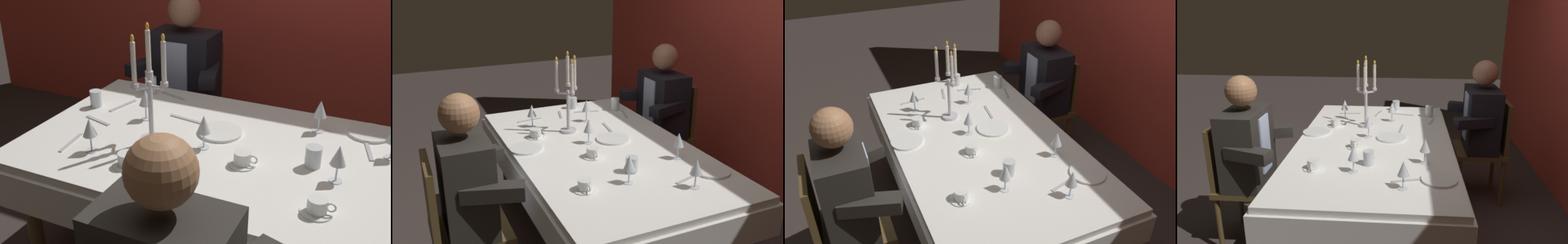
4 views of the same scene
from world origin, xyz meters
The scene contains 25 objects.
dining_table centered at (0.00, 0.00, 0.62)m, with size 1.94×1.14×0.74m.
candelabra centered at (-0.35, -0.09, 0.99)m, with size 0.15×0.17×0.57m.
dinner_plate_0 centered at (-0.09, 0.12, 0.75)m, with size 0.22×0.22×0.01m, color white.
dinner_plate_1 centered at (0.57, 0.42, 0.75)m, with size 0.21×0.21×0.01m, color white.
dinner_plate_2 centered at (-0.16, -0.45, 0.75)m, with size 0.21×0.21×0.01m, color white.
wine_glass_0 centered at (-0.55, -0.29, 0.85)m, with size 0.07×0.07×0.16m.
wine_glass_1 centered at (-0.50, 0.11, 0.85)m, with size 0.07×0.07×0.16m.
wine_glass_2 centered at (-0.10, -0.05, 0.85)m, with size 0.07×0.07×0.16m.
wine_glass_3 centered at (0.51, -0.08, 0.86)m, with size 0.07×0.07×0.16m.
wine_glass_4 centered at (0.69, 0.21, 0.86)m, with size 0.07×0.07×0.16m.
wine_glass_5 centered at (0.34, 0.35, 0.85)m, with size 0.07×0.07×0.16m.
water_tumbler_0 centered at (-0.83, 0.14, 0.79)m, with size 0.06×0.06×0.09m, color silver.
water_tumbler_1 centered at (-0.65, 0.43, 0.79)m, with size 0.07×0.07×0.10m, color silver.
water_tumbler_2 centered at (0.39, 0.00, 0.79)m, with size 0.07×0.07×0.09m, color silver.
coffee_cup_0 centered at (0.48, -0.33, 0.77)m, with size 0.13×0.12×0.06m.
coffee_cup_1 centered at (0.12, -0.12, 0.77)m, with size 0.13×0.12×0.06m.
coffee_cup_2 centered at (-0.33, -0.33, 0.77)m, with size 0.13×0.12×0.06m.
fork_0 centered at (-0.51, 0.45, 0.74)m, with size 0.17×0.02×0.01m, color #B7B7BC.
fork_1 centered at (-0.71, -0.01, 0.74)m, with size 0.17×0.02×0.01m, color #B7B7BC.
knife_2 centered at (0.60, 0.24, 0.74)m, with size 0.19×0.02×0.01m, color #B7B7BC.
knife_3 centered at (-0.31, 0.19, 0.74)m, with size 0.19×0.02×0.01m, color #B7B7BC.
knife_4 centered at (-0.68, -0.27, 0.74)m, with size 0.19×0.02×0.01m, color #B7B7BC.
knife_5 centered at (-0.69, 0.20, 0.74)m, with size 0.19×0.02×0.01m, color #B7B7BC.
seated_diner_0 centered at (-0.65, 0.89, 0.74)m, with size 0.63×0.48×1.24m.
seated_diner_1 centered at (0.15, -0.89, 0.74)m, with size 0.63×0.48×1.24m.
Camera 2 is at (2.40, -1.16, 1.87)m, focal length 41.37 mm.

